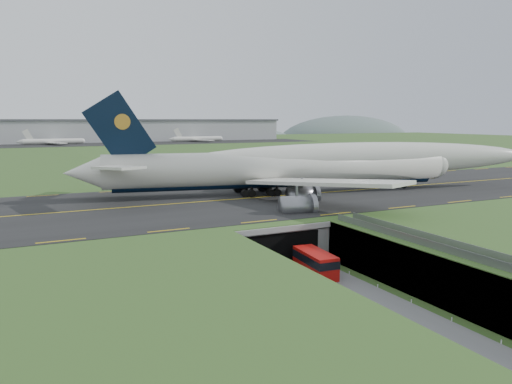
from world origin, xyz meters
TOP-DOWN VIEW (x-y plane):
  - ground at (0.00, 0.00)m, footprint 900.00×900.00m
  - airfield_deck at (0.00, 0.00)m, footprint 800.00×800.00m
  - trench_road at (0.00, -7.50)m, footprint 12.00×75.00m
  - taxiway at (0.00, 33.00)m, footprint 800.00×44.00m
  - tunnel_portal at (0.00, 16.71)m, footprint 17.00×22.30m
  - guideway at (11.00, -19.11)m, footprint 3.00×53.00m
  - jumbo_jet at (22.59, 34.77)m, footprint 102.64×63.75m
  - shuttle_tram at (1.71, 2.04)m, footprint 3.77×8.43m
  - cargo_terminal at (-0.05, 299.41)m, footprint 320.00×67.00m
  - distant_hills at (64.38, 430.00)m, footprint 700.00×91.00m

SIDE VIEW (x-z plane):
  - distant_hills at x=64.38m, z-range -34.00..26.00m
  - ground at x=0.00m, z-range 0.00..0.00m
  - trench_road at x=0.00m, z-range 0.00..0.20m
  - shuttle_tram at x=1.71m, z-range 0.16..3.48m
  - airfield_deck at x=0.00m, z-range 0.00..6.00m
  - tunnel_portal at x=0.00m, z-range 0.33..6.33m
  - guideway at x=11.00m, z-range 1.80..8.85m
  - taxiway at x=0.00m, z-range 6.00..6.18m
  - jumbo_jet at x=22.59m, z-range 1.06..22.54m
  - cargo_terminal at x=-0.05m, z-range 6.16..21.76m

